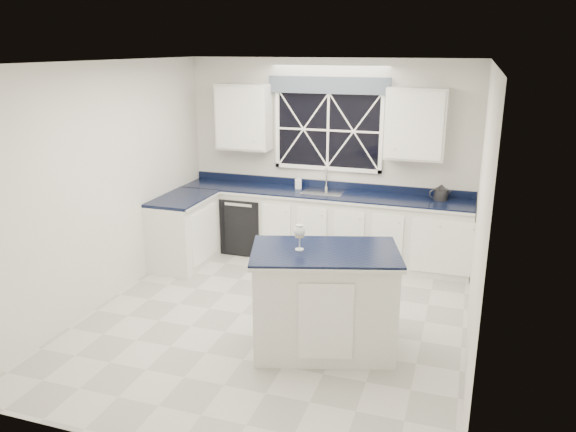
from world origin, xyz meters
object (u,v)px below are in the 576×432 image
(island, at_px, (324,300))
(faucet, at_px, (326,178))
(kettle, at_px, (441,193))
(wine_glass, at_px, (300,233))
(soap_bottle, at_px, (298,182))
(dishwasher, at_px, (248,222))

(island, bearing_deg, faucet, 87.86)
(island, height_order, kettle, kettle)
(wine_glass, bearing_deg, soap_bottle, 107.51)
(kettle, bearing_deg, soap_bottle, 159.57)
(dishwasher, bearing_deg, wine_glass, -57.94)
(dishwasher, height_order, wine_glass, wine_glass)
(soap_bottle, bearing_deg, wine_glass, -72.49)
(wine_glass, bearing_deg, kettle, 66.35)
(dishwasher, distance_m, island, 2.97)
(dishwasher, xyz_separation_m, kettle, (2.65, 0.11, 0.63))
(dishwasher, distance_m, wine_glass, 2.98)
(kettle, xyz_separation_m, soap_bottle, (-1.92, 0.00, 0.00))
(dishwasher, relative_size, soap_bottle, 4.25)
(wine_glass, bearing_deg, faucet, 99.25)
(faucet, height_order, kettle, faucet)
(dishwasher, xyz_separation_m, island, (1.76, -2.38, 0.10))
(dishwasher, bearing_deg, faucet, 10.02)
(island, distance_m, soap_bottle, 2.75)
(island, xyz_separation_m, wine_glass, (-0.23, -0.06, 0.68))
(island, xyz_separation_m, soap_bottle, (-1.04, 2.49, 0.52))
(kettle, bearing_deg, island, -129.87)
(faucet, xyz_separation_m, kettle, (1.55, -0.08, -0.06))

